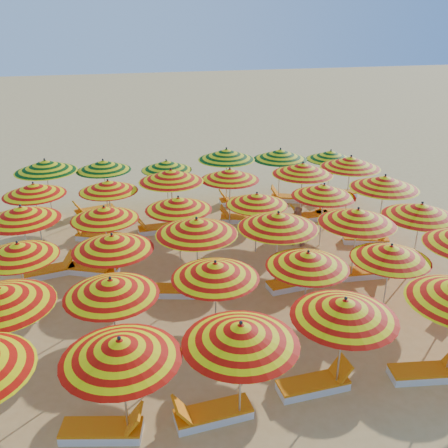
{
  "coord_description": "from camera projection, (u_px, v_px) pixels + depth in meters",
  "views": [
    {
      "loc": [
        -3.61,
        -14.65,
        8.31
      ],
      "look_at": [
        0.0,
        0.5,
        1.6
      ],
      "focal_mm": 40.0,
      "sensor_mm": 36.0,
      "label": 1
    }
  ],
  "objects": [
    {
      "name": "umbrella_8",
      "position": [
        215.0,
        270.0,
        12.81
      ],
      "size": [
        2.65,
        2.65,
        2.44
      ],
      "color": "silver",
      "rests_on": "ground"
    },
    {
      "name": "lounger_10",
      "position": [
        50.0,
        271.0,
        16.92
      ],
      "size": [
        1.81,
        0.91,
        0.69
      ],
      "rotation": [
        0.0,
        0.0,
        0.2
      ],
      "color": "white",
      "rests_on": "ground"
    },
    {
      "name": "lounger_14",
      "position": [
        158.0,
        228.0,
        20.2
      ],
      "size": [
        1.76,
        0.67,
        0.69
      ],
      "rotation": [
        0.0,
        0.0,
        3.19
      ],
      "color": "white",
      "rests_on": "ground"
    },
    {
      "name": "lounger_8",
      "position": [
        294.0,
        283.0,
        16.17
      ],
      "size": [
        1.79,
        0.78,
        0.69
      ],
      "rotation": [
        0.0,
        0.0,
        0.12
      ],
      "color": "white",
      "rests_on": "ground"
    },
    {
      "name": "lounger_3",
      "position": [
        427.0,
        372.0,
        12.19
      ],
      "size": [
        1.8,
        0.83,
        0.69
      ],
      "rotation": [
        0.0,
        0.0,
        -0.15
      ],
      "color": "white",
      "rests_on": "ground"
    },
    {
      "name": "umbrella_22",
      "position": [
        324.0,
        191.0,
        18.27
      ],
      "size": [
        2.71,
        2.71,
        2.51
      ],
      "color": "silver",
      "rests_on": "ground"
    },
    {
      "name": "umbrella_20",
      "position": [
        178.0,
        204.0,
        17.16
      ],
      "size": [
        2.77,
        2.77,
        2.46
      ],
      "color": "silver",
      "rests_on": "ground"
    },
    {
      "name": "lounger_11",
      "position": [
        95.0,
        269.0,
        17.02
      ],
      "size": [
        1.82,
        1.24,
        0.69
      ],
      "rotation": [
        0.0,
        0.0,
        -0.42
      ],
      "color": "white",
      "rests_on": "ground"
    },
    {
      "name": "umbrella_13",
      "position": [
        112.0,
        242.0,
        14.24
      ],
      "size": [
        2.5,
        2.5,
        2.49
      ],
      "color": "silver",
      "rests_on": "ground"
    },
    {
      "name": "umbrella_16",
      "position": [
        358.0,
        216.0,
        15.72
      ],
      "size": [
        2.96,
        2.96,
        2.63
      ],
      "color": "silver",
      "rests_on": "ground"
    },
    {
      "name": "lounger_6",
      "position": [
        6.0,
        315.0,
        14.47
      ],
      "size": [
        1.78,
        0.73,
        0.69
      ],
      "rotation": [
        0.0,
        0.0,
        3.05
      ],
      "color": "white",
      "rests_on": "ground"
    },
    {
      "name": "lounger_17",
      "position": [
        334.0,
        213.0,
        21.72
      ],
      "size": [
        1.82,
        0.97,
        0.69
      ],
      "rotation": [
        0.0,
        0.0,
        2.91
      ],
      "color": "white",
      "rests_on": "ground"
    },
    {
      "name": "umbrella_26",
      "position": [
        171.0,
        176.0,
        19.39
      ],
      "size": [
        2.85,
        2.85,
        2.69
      ],
      "color": "silver",
      "rests_on": "ground"
    },
    {
      "name": "umbrella_31",
      "position": [
        103.0,
        165.0,
        21.33
      ],
      "size": [
        2.89,
        2.89,
        2.48
      ],
      "color": "silver",
      "rests_on": "ground"
    },
    {
      "name": "lounger_20",
      "position": [
        237.0,
        201.0,
        23.14
      ],
      "size": [
        1.75,
        0.64,
        0.69
      ],
      "rotation": [
        0.0,
        0.0,
        3.11
      ],
      "color": "white",
      "rests_on": "ground"
    },
    {
      "name": "umbrella_32",
      "position": [
        166.0,
        165.0,
        21.74
      ],
      "size": [
        2.9,
        2.9,
        2.35
      ],
      "color": "silver",
      "rests_on": "ground"
    },
    {
      "name": "lounger_9",
      "position": [
        365.0,
        272.0,
        16.84
      ],
      "size": [
        1.77,
        0.69,
        0.69
      ],
      "rotation": [
        0.0,
        0.0,
        -0.07
      ],
      "color": "white",
      "rests_on": "ground"
    },
    {
      "name": "umbrella_30",
      "position": [
        45.0,
        166.0,
        20.57
      ],
      "size": [
        2.98,
        2.98,
        2.71
      ],
      "color": "silver",
      "rests_on": "ground"
    },
    {
      "name": "beachgoer_b",
      "position": [
        296.0,
        226.0,
        18.93
      ],
      "size": [
        0.94,
        0.9,
        1.52
      ],
      "primitive_type": "imported",
      "rotation": [
        0.0,
        0.0,
        2.51
      ],
      "color": "tan",
      "rests_on": "ground"
    },
    {
      "name": "umbrella_12",
      "position": [
        18.0,
        250.0,
        14.04
      ],
      "size": [
        2.79,
        2.79,
        2.36
      ],
      "color": "silver",
      "rests_on": "ground"
    },
    {
      "name": "lounger_22",
      "position": [
        338.0,
        195.0,
        23.9
      ],
      "size": [
        1.77,
        0.7,
        0.69
      ],
      "rotation": [
        0.0,
        0.0,
        3.21
      ],
      "color": "white",
      "rests_on": "ground"
    },
    {
      "name": "ground",
      "position": [
        227.0,
        272.0,
        17.15
      ],
      "size": [
        120.0,
        120.0,
        0.0
      ],
      "primitive_type": "plane",
      "color": "#DFB063",
      "rests_on": "ground"
    },
    {
      "name": "umbrella_17",
      "position": [
        421.0,
        210.0,
        16.17
      ],
      "size": [
        3.08,
        3.08,
        2.63
      ],
      "color": "silver",
      "rests_on": "ground"
    },
    {
      "name": "lounger_7",
      "position": [
        182.0,
        290.0,
        15.75
      ],
      "size": [
        1.82,
        1.0,
        0.69
      ],
      "rotation": [
        0.0,
        0.0,
        -0.25
      ],
      "color": "white",
      "rests_on": "ground"
    },
    {
      "name": "lounger_15",
      "position": [
        240.0,
        218.0,
        21.17
      ],
      "size": [
        1.83,
        1.05,
        0.69
      ],
      "rotation": [
        0.0,
        0.0,
        2.85
      ],
      "color": "white",
      "rests_on": "ground"
    },
    {
      "name": "lounger_0",
      "position": [
        104.0,
        430.0,
        10.52
      ],
      "size": [
        1.82,
        0.95,
        0.69
      ],
      "rotation": [
        0.0,
        0.0,
        -0.22
      ],
      "color": "white",
      "rests_on": "ground"
    },
    {
      "name": "umbrella_1",
      "position": [
        120.0,
        349.0,
        9.67
      ],
      "size": [
        3.08,
        3.08,
        2.56
      ],
      "color": "silver",
      "rests_on": "ground"
    },
    {
      "name": "lounger_18",
      "position": [
        38.0,
        218.0,
        21.16
      ],
      "size": [
        1.81,
        0.87,
        0.69
      ],
      "rotation": [
        0.0,
        0.0,
        3.32
      ],
      "color": "white",
      "rests_on": "ground"
    },
    {
      "name": "umbrella_34",
      "position": [
        280.0,
        154.0,
        22.53
      ],
      "size": [
        3.01,
        3.01,
        2.6
      ],
      "color": "silver",
      "rests_on": "ground"
    },
    {
      "name": "umbrella_19",
      "position": [
        104.0,
        213.0,
        16.51
      ],
      "size": [
        2.64,
        2.64,
        2.4
      ],
      "color": "silver",
      "rests_on": "ground"
    },
    {
      "name": "umbrella_3",
      "position": [
        345.0,
        309.0,
        10.99
      ],
      "size": [
        2.84,
        2.84,
        2.55
      ],
      "color": "silver",
      "rests_on": "ground"
    },
    {
      "name": "umbrella_15",
      "position": [
        278.0,
        220.0,
        15.33
      ],
      "size": [
        2.94,
        2.94,
        2.67
      ],
      "color": "silver",
      "rests_on": "ground"
    },
    {
      "name": "lounger_2",
      "position": [
        315.0,
        384.0,
        11.8
      ],
      "size": [
        1.76,
        0.67,
        0.69
      ],
      "rotation": [
        0.0,
        0.0,
        0.05
      ],
      "color": "white",
      "rests_on": "ground"
    },
    {
      "name": "umbrella_28",
      "position": [
        303.0,
        169.0,
        20.32
      ],
      "size": [
        2.81,
        2.81,
        2.66
      ],
      "color": "silver",
      "rests_on": "ground"
    },
    {
      "name": "umbrella_18",
      "position": [
        21.0,
        213.0,
        16.02
      ],
      "size": [
        2.88,
        2.88,
        2.59
      ],
      "color": "silver",
      "rests_on": "ground"
    },
    {
      "name": "lounger_1",
      "position": [
        211.0,
        414.0,
        10.94
      ],
      "size": [
        1.77,
        0.72,
        0.69
      ],
      "rotation": [
        0.0,
        0.0,
        3.22
      ],
      "color": "white",
      "rests_on": "ground"
    },
    {
      "name": "umbrella_9",
      "position": [
        308.0,
        260.0,
        13.42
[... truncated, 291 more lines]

